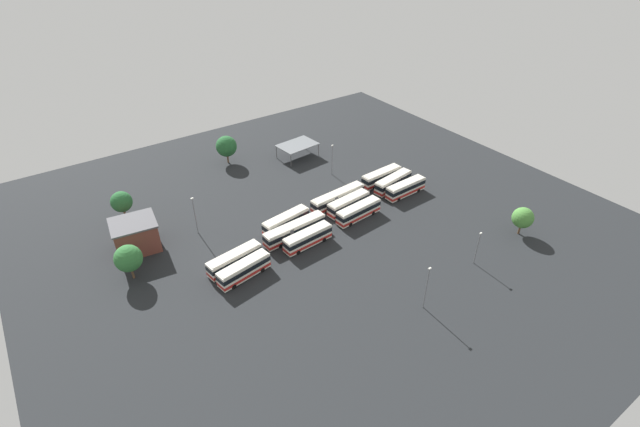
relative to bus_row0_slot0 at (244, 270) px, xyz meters
The scene contains 22 objects.
ground_plane 23.46m from the bus_row0_slot0, 14.46° to the left, with size 124.22×124.22×0.00m, color black.
bus_row0_slot0 is the anchor object (origin of this frame).
bus_row0_slot1 3.66m from the bus_row0_slot0, 92.13° to the left, with size 11.68×4.14×3.56m.
bus_row1_slot0 15.50m from the bus_row0_slot0, ahead, with size 11.22×3.35×3.56m.
bus_row1_slot1 15.60m from the bus_row0_slot0, 19.45° to the left, with size 14.72×3.38×3.56m.
bus_row1_slot2 17.45m from the bus_row0_slot0, 31.06° to the left, with size 11.58×4.11×3.56m.
bus_row2_slot0 30.53m from the bus_row0_slot0, ahead, with size 11.68×3.50×3.56m.
bus_row2_slot1 31.26m from the bus_row0_slot0, 12.52° to the left, with size 11.37×3.64×3.56m.
bus_row2_slot2 31.64m from the bus_row0_slot0, 18.76° to the left, with size 14.75×3.65×3.56m.
bus_row3_slot0 46.45m from the bus_row0_slot0, ahead, with size 11.27×2.98×3.56m.
bus_row3_slot1 46.46m from the bus_row0_slot0, 10.16° to the left, with size 11.69×4.28×3.56m.
bus_row3_slot2 46.76m from the bus_row0_slot0, 14.81° to the left, with size 11.68×3.21×3.56m.
depot_building 25.06m from the bus_row0_slot0, 123.41° to the left, with size 9.83×8.89×6.49m.
maintenance_shelter 51.23m from the bus_row0_slot0, 45.67° to the left, with size 11.07×8.18×3.84m.
lamp_post_near_entrance 33.87m from the bus_row0_slot0, 48.91° to the right, with size 0.56×0.28×9.16m.
lamp_post_far_corner 19.01m from the bus_row0_slot0, 95.02° to the left, with size 0.56×0.28×8.95m.
lamp_post_by_building 44.06m from the bus_row0_slot0, 31.26° to the left, with size 0.56×0.28×8.52m.
lamp_post_mid_lot 45.33m from the bus_row0_slot0, 29.98° to the right, with size 0.56×0.28×7.51m.
tree_south_edge 21.46m from the bus_row0_slot0, 145.27° to the left, with size 5.18×5.18×7.39m.
tree_west_edge 48.46m from the bus_row0_slot0, 67.85° to the left, with size 5.64×5.64×7.76m.
tree_east_edge 34.61m from the bus_row0_slot0, 112.29° to the left, with size 4.64×4.64×7.68m.
tree_northwest 59.27m from the bus_row0_slot0, 21.46° to the right, with size 4.53×4.53×6.42m.
Camera 1 is at (-49.41, -68.80, 59.85)m, focal length 26.01 mm.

